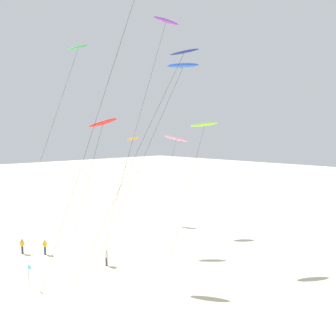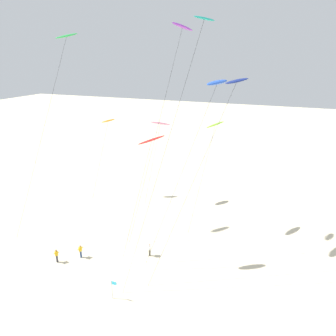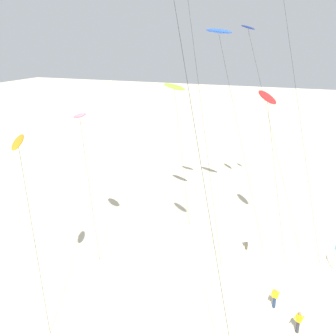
% 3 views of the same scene
% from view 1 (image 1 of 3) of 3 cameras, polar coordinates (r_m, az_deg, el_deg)
% --- Properties ---
extents(ground_plane, '(260.00, 260.00, 0.00)m').
position_cam_1_polar(ground_plane, '(36.34, -17.09, -15.81)').
color(ground_plane, beige).
extents(kite_navy, '(7.49, 8.32, 20.39)m').
position_cam_1_polar(kite_navy, '(28.71, 2.44, 18.73)').
color(kite_navy, navy).
rests_on(kite_navy, ground).
extents(kite_blue, '(6.81, 8.16, 19.99)m').
position_cam_1_polar(kite_blue, '(32.01, 2.56, 17.16)').
color(kite_blue, blue).
rests_on(kite_blue, ground).
extents(kite_orange, '(3.42, 3.44, 13.10)m').
position_cam_1_polar(kite_orange, '(51.23, -6.12, 4.93)').
color(kite_orange, orange).
rests_on(kite_orange, ground).
extents(kite_red, '(4.07, 4.25, 14.92)m').
position_cam_1_polar(kite_red, '(31.84, -11.25, 7.46)').
color(kite_red, red).
rests_on(kite_red, ground).
extents(kite_lime, '(3.41, 4.24, 14.71)m').
position_cam_1_polar(kite_lime, '(35.09, 6.30, 7.31)').
color(kite_lime, '#8CD833').
rests_on(kite_lime, ground).
extents(kite_green, '(7.00, 8.04, 24.85)m').
position_cam_1_polar(kite_green, '(46.31, -15.42, 19.07)').
color(kite_green, green).
rests_on(kite_green, ground).
extents(kite_purple, '(5.96, 6.91, 25.77)m').
position_cam_1_polar(kite_purple, '(38.09, -0.48, 23.73)').
color(kite_purple, purple).
rests_on(kite_purple, ground).
extents(kite_pink, '(3.36, 3.71, 13.34)m').
position_cam_1_polar(kite_pink, '(45.41, 1.38, 5.04)').
color(kite_pink, pink).
rests_on(kite_pink, ground).
extents(kite_teal, '(6.55, 7.16, 25.46)m').
position_cam_1_polar(kite_teal, '(30.20, -6.00, 26.77)').
color(kite_teal, teal).
rests_on(kite_teal, ground).
extents(kite_flyer_nearest, '(0.62, 0.64, 1.67)m').
position_cam_1_polar(kite_flyer_nearest, '(39.81, -20.54, -12.64)').
color(kite_flyer_nearest, navy).
rests_on(kite_flyer_nearest, ground).
extents(kite_flyer_middle, '(0.71, 0.72, 1.67)m').
position_cam_1_polar(kite_flyer_middle, '(41.01, -23.92, -12.23)').
color(kite_flyer_middle, '#33333D').
rests_on(kite_flyer_middle, ground).
extents(kite_flyer_furthest, '(0.62, 0.64, 1.67)m').
position_cam_1_polar(kite_flyer_furthest, '(35.02, -10.62, -14.93)').
color(kite_flyer_furthest, '#4C4738').
rests_on(kite_flyer_furthest, ground).
extents(marker_flag, '(0.56, 0.05, 2.10)m').
position_cam_1_polar(marker_flag, '(32.00, -22.92, -16.17)').
color(marker_flag, gray).
rests_on(marker_flag, ground).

